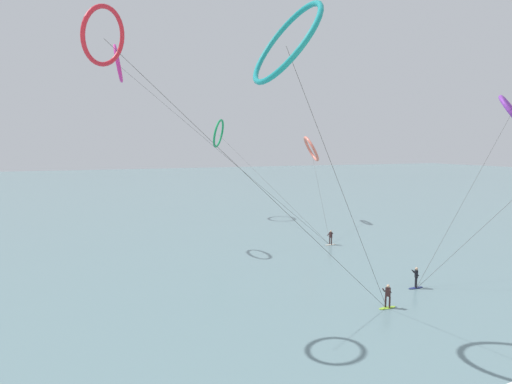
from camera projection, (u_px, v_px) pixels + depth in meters
name	position (u px, v px, depth m)	size (l,w,h in m)	color
sea_water	(135.00, 190.00, 106.86)	(400.00, 200.00, 0.08)	slate
surfer_navy	(416.00, 279.00, 32.62)	(1.40, 0.71, 1.70)	navy
surfer_ivory	(331.00, 239.00, 46.91)	(1.40, 0.63, 1.70)	silver
surfer_lime	(388.00, 298.00, 28.59)	(1.40, 0.72, 1.70)	#8CC62D
kite_violet	(512.00, 111.00, 37.92)	(14.91, 4.29, 16.15)	purple
kite_crimson	(104.00, 37.00, 23.14)	(19.38, 4.85, 19.16)	red
kite_magenta	(119.00, 64.00, 43.34)	(22.67, 9.26, 21.95)	#CC288E
kite_coral	(311.00, 149.00, 60.96)	(7.18, 16.69, 12.85)	#EA7260
kite_teal	(286.00, 43.00, 21.73)	(10.68, 5.45, 19.03)	teal
kite_emerald	(219.00, 134.00, 64.09)	(8.18, 25.02, 15.54)	#199351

